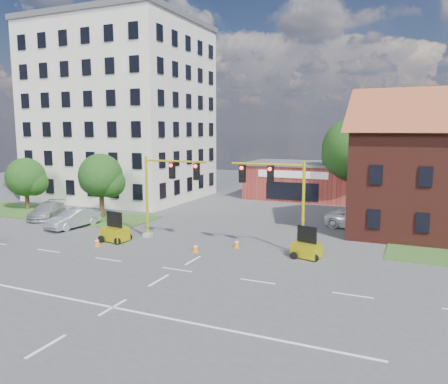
{
  "coord_description": "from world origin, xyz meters",
  "views": [
    {
      "loc": [
        12.45,
        -21.57,
        8.16
      ],
      "look_at": [
        -1.36,
        10.0,
        3.23
      ],
      "focal_mm": 35.0,
      "sensor_mm": 36.0,
      "label": 1
    }
  ],
  "objects_px": {
    "signal_mast_west": "(165,188)",
    "trailer_east": "(307,249)",
    "trailer_west": "(115,233)",
    "pickup_white": "(362,219)",
    "signal_mast_east": "(279,194)"
  },
  "relations": [
    {
      "from": "signal_mast_west",
      "to": "trailer_west",
      "type": "relative_size",
      "value": 2.9
    },
    {
      "from": "signal_mast_west",
      "to": "trailer_west",
      "type": "distance_m",
      "value": 4.96
    },
    {
      "from": "signal_mast_west",
      "to": "trailer_west",
      "type": "bearing_deg",
      "value": -145.34
    },
    {
      "from": "pickup_white",
      "to": "trailer_east",
      "type": "bearing_deg",
      "value": 173.62
    },
    {
      "from": "signal_mast_west",
      "to": "trailer_east",
      "type": "xyz_separation_m",
      "value": [
        10.78,
        -0.59,
        -3.3
      ]
    },
    {
      "from": "pickup_white",
      "to": "signal_mast_east",
      "type": "bearing_deg",
      "value": 161.63
    },
    {
      "from": "pickup_white",
      "to": "trailer_west",
      "type": "bearing_deg",
      "value": 132.09
    },
    {
      "from": "signal_mast_west",
      "to": "signal_mast_east",
      "type": "distance_m",
      "value": 8.71
    },
    {
      "from": "signal_mast_east",
      "to": "trailer_west",
      "type": "xyz_separation_m",
      "value": [
        -11.79,
        -2.13,
        -3.25
      ]
    },
    {
      "from": "signal_mast_west",
      "to": "pickup_white",
      "type": "height_order",
      "value": "signal_mast_west"
    },
    {
      "from": "trailer_west",
      "to": "pickup_white",
      "type": "height_order",
      "value": "trailer_west"
    },
    {
      "from": "signal_mast_west",
      "to": "signal_mast_east",
      "type": "xyz_separation_m",
      "value": [
        8.71,
        0.0,
        0.0
      ]
    },
    {
      "from": "signal_mast_west",
      "to": "trailer_east",
      "type": "height_order",
      "value": "signal_mast_west"
    },
    {
      "from": "signal_mast_east",
      "to": "pickup_white",
      "type": "height_order",
      "value": "signal_mast_east"
    },
    {
      "from": "signal_mast_east",
      "to": "pickup_white",
      "type": "distance_m",
      "value": 10.79
    }
  ]
}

